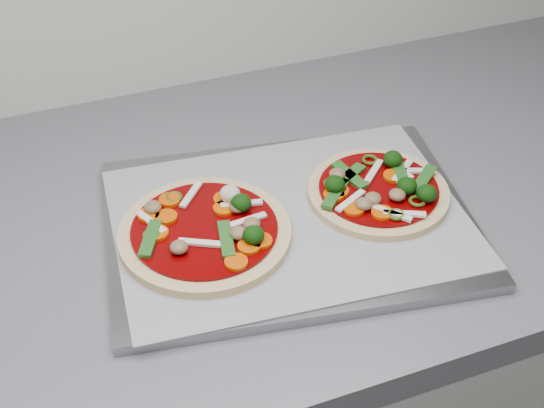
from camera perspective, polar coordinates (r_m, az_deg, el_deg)
name	(u,v)px	position (r m, az deg, el deg)	size (l,w,h in m)	color
countertop	(281,206)	(0.94, 0.66, -0.19)	(3.60, 0.60, 0.04)	slate
baking_tray	(289,223)	(0.88, 1.30, -1.41)	(0.42, 0.31, 0.01)	gray
parchment	(289,217)	(0.87, 1.31, -1.02)	(0.40, 0.29, 0.00)	#95959A
pizza_left	(207,230)	(0.85, -4.95, -1.98)	(0.25, 0.25, 0.03)	#D6B281
pizza_right	(379,190)	(0.91, 8.03, 1.07)	(0.18, 0.18, 0.03)	#D6B281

